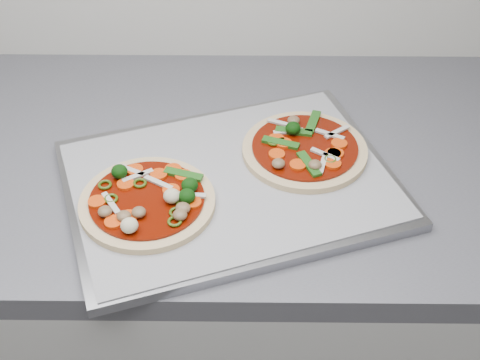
{
  "coord_description": "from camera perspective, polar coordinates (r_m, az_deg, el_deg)",
  "views": [
    {
      "loc": [
        -0.08,
        0.47,
        1.56
      ],
      "look_at": [
        -0.09,
        1.2,
        0.93
      ],
      "focal_mm": 50.0,
      "sensor_mm": 36.0,
      "label": 1
    }
  ],
  "objects": [
    {
      "name": "pizza_right",
      "position": [
        1.03,
        5.51,
        2.67
      ],
      "size": [
        0.22,
        0.22,
        0.03
      ],
      "rotation": [
        0.0,
        0.0,
        0.16
      ],
      "color": "tan",
      "rests_on": "parchment"
    },
    {
      "name": "countertop",
      "position": [
        1.08,
        4.74,
        1.49
      ],
      "size": [
        3.6,
        0.6,
        0.04
      ],
      "primitive_type": "cube",
      "color": "slate",
      "rests_on": "base_cabinet"
    },
    {
      "name": "pizza_left",
      "position": [
        0.95,
        -7.78,
        -1.77
      ],
      "size": [
        0.26,
        0.26,
        0.03
      ],
      "rotation": [
        0.0,
        0.0,
        0.47
      ],
      "color": "tan",
      "rests_on": "parchment"
    },
    {
      "name": "base_cabinet",
      "position": [
        1.41,
        3.72,
        -12.79
      ],
      "size": [
        3.6,
        0.6,
        0.86
      ],
      "primitive_type": "cube",
      "color": "silver",
      "rests_on": "ground"
    },
    {
      "name": "parchment",
      "position": [
        0.99,
        -0.84,
        0.05
      ],
      "size": [
        0.54,
        0.47,
        0.0
      ],
      "primitive_type": "cube",
      "rotation": [
        0.0,
        0.0,
        0.35
      ],
      "color": "#A3A3A8",
      "rests_on": "baking_tray"
    },
    {
      "name": "baking_tray",
      "position": [
        0.99,
        -0.83,
        -0.34
      ],
      "size": [
        0.56,
        0.49,
        0.02
      ],
      "primitive_type": "cube",
      "rotation": [
        0.0,
        0.0,
        0.33
      ],
      "color": "gray",
      "rests_on": "countertop"
    }
  ]
}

